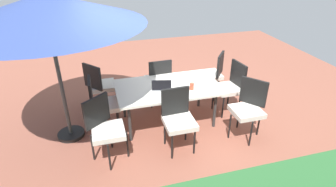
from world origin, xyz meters
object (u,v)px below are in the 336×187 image
chair_east (101,102)px  chair_north (178,117)px  chair_west (230,85)px  dining_table (168,89)px  chair_northeast (105,126)px  chair_southwest (212,73)px  chair_northwest (248,106)px  chair_southeast (100,84)px  chair_south (158,79)px  laptop (162,87)px  cup (192,86)px  patio_umbrella (46,10)px

chair_east → chair_north: 1.34m
chair_west → chair_east: (2.36, 0.00, 0.00)m
dining_table → chair_northeast: size_ratio=1.82×
chair_southwest → chair_northwest: size_ratio=1.00×
chair_west → chair_northeast: same height
chair_southeast → chair_southwest: same height
chair_west → chair_northeast: size_ratio=1.00×
chair_northeast → chair_north: 1.09m
chair_northwest → chair_south: bearing=-179.4°
chair_southeast → chair_northeast: 1.43m
chair_southeast → chair_east: same height
laptop → chair_south: bearing=-85.9°
chair_east → chair_northeast: bearing=-179.0°
chair_southwest → chair_south: bearing=-52.6°
chair_southwest → laptop: size_ratio=2.66×
dining_table → cup: cup is taller
chair_southeast → chair_northwest: (-2.27, 1.48, 0.00)m
chair_southeast → chair_west: (-2.35, 0.71, 0.00)m
chair_east → laptop: (-1.00, 0.14, 0.22)m
dining_table → chair_south: bearing=-89.3°
chair_southeast → laptop: 1.32m
chair_southwest → chair_northwest: 1.40m
dining_table → chair_northeast: bearing=30.8°
chair_west → chair_northwest: same height
chair_northwest → laptop: size_ratio=2.66×
cup → patio_umbrella: bearing=-7.0°
chair_south → chair_north: bearing=86.5°
chair_south → chair_east: size_ratio=1.00×
chair_southwest → laptop: bearing=-21.4°
dining_table → chair_northeast: chair_northeast is taller
dining_table → chair_southeast: size_ratio=1.82×
patio_umbrella → chair_southwest: size_ratio=2.79×
patio_umbrella → chair_northeast: patio_umbrella is taller
chair_west → cup: bearing=-79.7°
patio_umbrella → chair_west: size_ratio=2.79×
patio_umbrella → chair_east: size_ratio=2.79×
chair_southeast → chair_northeast: same height
chair_southeast → chair_southwest: size_ratio=1.00×
chair_east → chair_northwest: bearing=-108.2°
chair_south → chair_southwest: (-1.14, 0.00, 0.00)m
chair_northeast → chair_west: bearing=-20.3°
chair_southwest → chair_west: bearing=46.1°
patio_umbrella → cup: 2.44m
chair_south → chair_southeast: bearing=-6.2°
chair_southwest → chair_north: same height
patio_umbrella → chair_southeast: bearing=-128.4°
chair_southwest → dining_table: bearing=-21.7°
chair_southwest → laptop: (1.27, 0.76, 0.22)m
chair_southwest → chair_northeast: same height
patio_umbrella → chair_southwest: bearing=-167.2°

